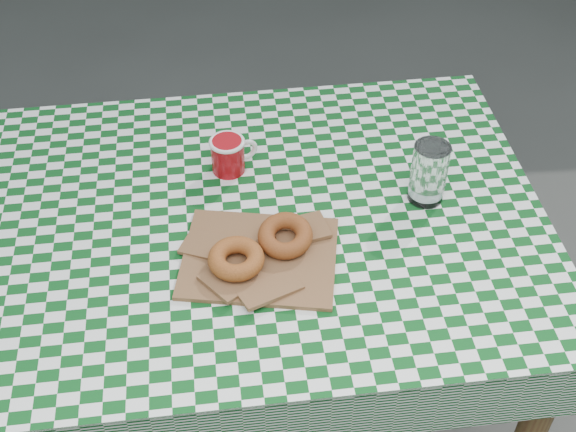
% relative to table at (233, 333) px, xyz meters
% --- Properties ---
extents(table, '(1.34, 0.93, 0.75)m').
position_rel_table_xyz_m(table, '(0.00, 0.00, 0.00)').
color(table, brown).
rests_on(table, ground).
extents(tablecloth, '(1.36, 0.95, 0.01)m').
position_rel_table_xyz_m(tablecloth, '(0.00, 0.00, 0.38)').
color(tablecloth, '#0B4717').
rests_on(tablecloth, table).
extents(paper_bag, '(0.33, 0.28, 0.02)m').
position_rel_table_xyz_m(paper_bag, '(0.07, -0.12, 0.39)').
color(paper_bag, brown).
rests_on(paper_bag, tablecloth).
extents(bagel_front, '(0.11, 0.11, 0.03)m').
position_rel_table_xyz_m(bagel_front, '(0.02, -0.14, 0.41)').
color(bagel_front, '#A05521').
rests_on(bagel_front, paper_bag).
extents(bagel_back, '(0.14, 0.14, 0.03)m').
position_rel_table_xyz_m(bagel_back, '(0.12, -0.09, 0.41)').
color(bagel_back, brown).
rests_on(bagel_back, paper_bag).
extents(coffee_mug, '(0.19, 0.19, 0.08)m').
position_rel_table_xyz_m(coffee_mug, '(0.01, 0.15, 0.42)').
color(coffee_mug, '#9B0A10').
rests_on(coffee_mug, tablecloth).
extents(drinking_glass, '(0.09, 0.09, 0.13)m').
position_rel_table_xyz_m(drinking_glass, '(0.42, 0.03, 0.45)').
color(drinking_glass, white).
rests_on(drinking_glass, tablecloth).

